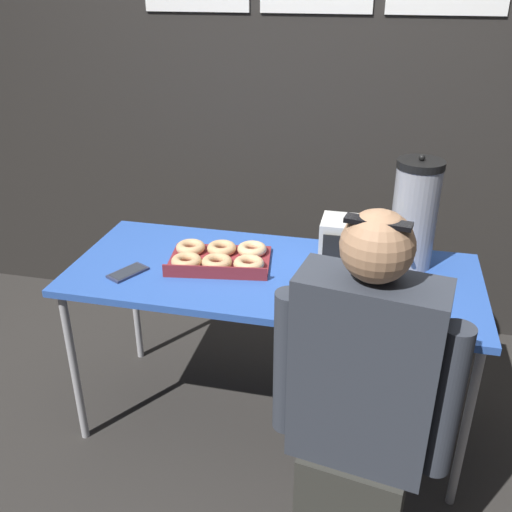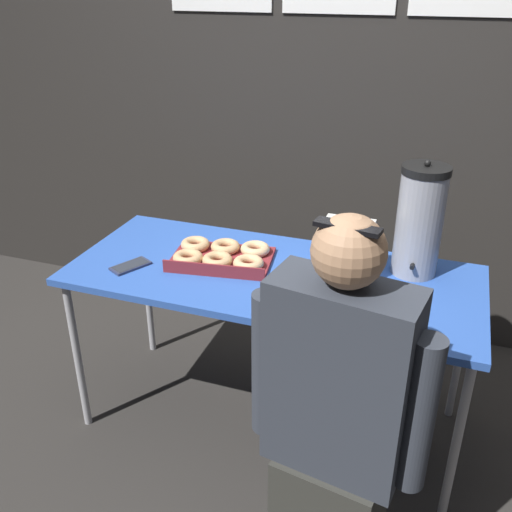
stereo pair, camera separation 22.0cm
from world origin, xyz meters
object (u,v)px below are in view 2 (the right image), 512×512
Objects in this scene: space_heater at (346,249)px; person_seated at (335,423)px; donut_box at (221,256)px; cell_phone at (131,266)px; coffee_urn at (420,221)px.

person_seated reaches higher than space_heater.
donut_box is at bearing -172.57° from space_heater.
space_heater is 0.16× the size of person_seated.
cell_phone is 0.83× the size of space_heater.
space_heater is (-0.25, -0.10, -0.11)m from coffee_urn.
cell_phone is (-0.32, -0.17, -0.02)m from donut_box.
donut_box is at bearing 54.64° from cell_phone.
coffee_urn is 2.17× the size of space_heater.
person_seated is at bearing -79.84° from space_heater.
person_seated is (0.61, -0.61, -0.16)m from donut_box.
coffee_urn is 2.62× the size of cell_phone.
space_heater is at bearing -157.73° from coffee_urn.
coffee_urn is at bearing -90.25° from person_seated.
cell_phone is at bearing -164.09° from space_heater.
coffee_urn is (0.74, 0.17, 0.19)m from donut_box.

